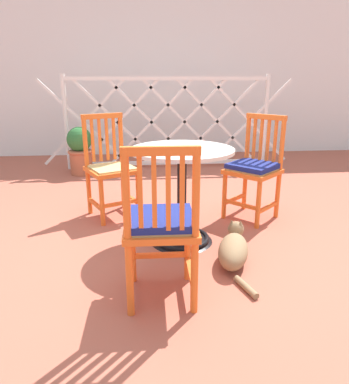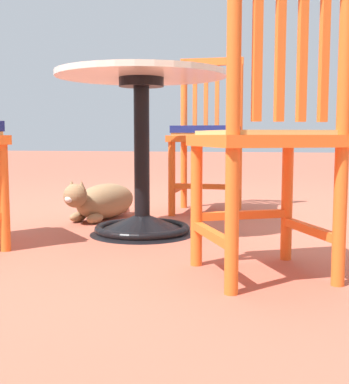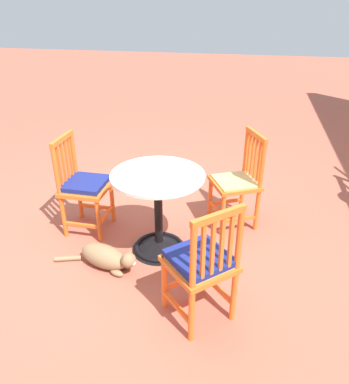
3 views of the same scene
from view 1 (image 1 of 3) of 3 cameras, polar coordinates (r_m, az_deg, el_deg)
ground_plane at (r=2.64m, az=-0.15°, el=-9.90°), size 24.00×24.00×0.00m
building_wall_backdrop at (r=6.09m, az=-3.43°, el=19.29°), size 10.00×0.20×2.80m
lattice_fence_panel at (r=5.08m, az=-1.02°, el=10.98°), size 3.43×0.06×1.26m
cafe_table at (r=2.74m, az=1.14°, el=-2.31°), size 0.76×0.76×0.73m
orange_chair_facing_out at (r=3.29m, az=-10.01°, el=3.56°), size 0.53×0.53×0.91m
orange_chair_near_fence at (r=1.98m, az=-2.18°, el=-5.36°), size 0.41×0.41×0.91m
orange_chair_tucked_in at (r=3.26m, az=12.41°, el=3.50°), size 0.57×0.57×0.91m
tabby_cat at (r=2.55m, az=9.32°, el=-8.79°), size 0.33×0.74×0.23m
terracotta_planter at (r=4.87m, az=-14.64°, el=6.50°), size 0.32×0.32×0.62m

